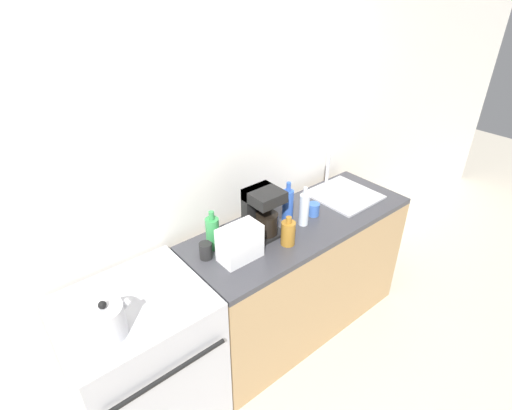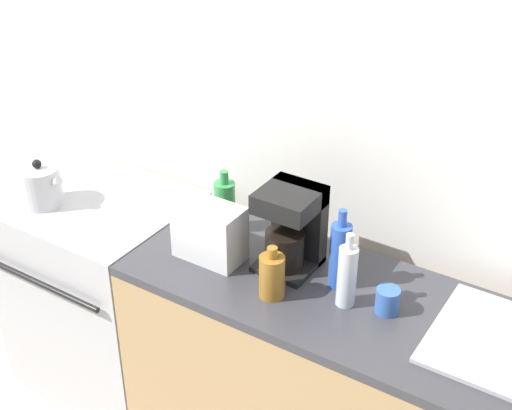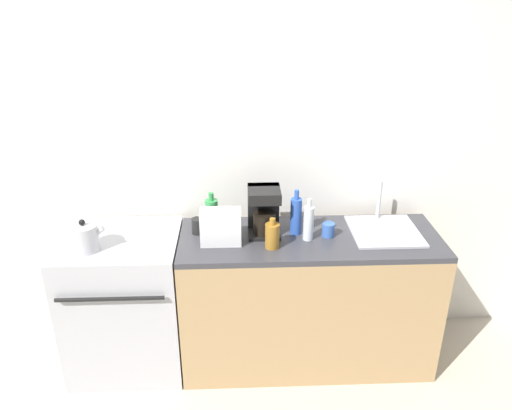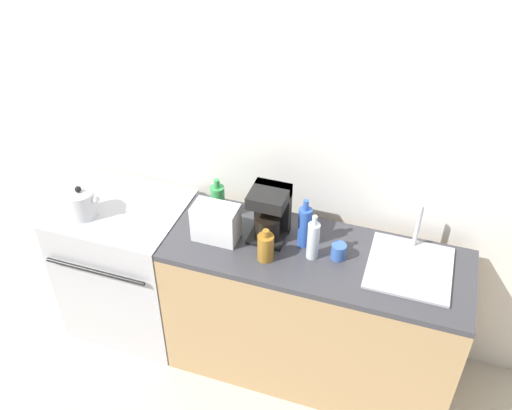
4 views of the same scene
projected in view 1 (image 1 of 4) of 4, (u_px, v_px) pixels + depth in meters
name	position (u px, v px, depth m)	size (l,w,h in m)	color
ground_plane	(263.00, 391.00, 2.61)	(12.00, 12.00, 0.00)	beige
wall_back	(191.00, 177.00, 2.40)	(8.00, 0.05, 2.60)	silver
stove	(144.00, 362.00, 2.24)	(0.74, 0.67, 0.94)	#B7B7BC
counter_block	(298.00, 275.00, 2.89)	(1.64, 0.60, 0.94)	tan
kettle	(107.00, 321.00, 1.79)	(0.21, 0.17, 0.20)	silver
toaster	(240.00, 243.00, 2.26)	(0.25, 0.14, 0.21)	white
coffee_maker	(262.00, 211.00, 2.46)	(0.20, 0.21, 0.31)	black
sink_tray	(343.00, 194.00, 2.94)	(0.43, 0.44, 0.28)	#B7B7BC
bottle_clear	(304.00, 209.00, 2.56)	(0.06, 0.06, 0.27)	silver
bottle_blue	(288.00, 206.00, 2.57)	(0.07, 0.07, 0.30)	#2D56B7
bottle_amber	(288.00, 233.00, 2.39)	(0.09, 0.09, 0.19)	#9E6B23
bottle_green	(213.00, 233.00, 2.35)	(0.08, 0.08, 0.25)	#338C47
cup_blue	(314.00, 209.00, 2.69)	(0.08, 0.08, 0.09)	#3860B2
cup_black	(206.00, 251.00, 2.29)	(0.07, 0.07, 0.10)	black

